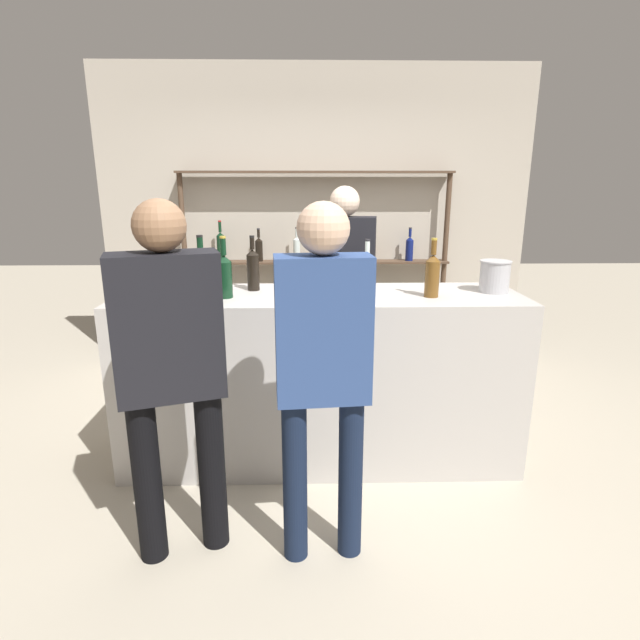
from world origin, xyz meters
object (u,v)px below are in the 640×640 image
(cork_jar, at_px, (344,277))
(customer_center, at_px, (323,360))
(counter_bottle_0, at_px, (432,274))
(counter_bottle_3, at_px, (367,269))
(counter_bottle_4, at_px, (202,278))
(counter_bottle_1, at_px, (253,269))
(server_behind_counter, at_px, (344,281))
(customer_left, at_px, (171,360))
(ice_bucket, at_px, (495,276))
(counter_bottle_2, at_px, (225,275))
(wine_glass, at_px, (355,279))

(cork_jar, relative_size, customer_center, 0.08)
(customer_center, bearing_deg, counter_bottle_0, -43.83)
(counter_bottle_3, relative_size, counter_bottle_4, 0.81)
(counter_bottle_1, xyz_separation_m, server_behind_counter, (0.62, 0.74, -0.22))
(counter_bottle_4, relative_size, customer_center, 0.23)
(counter_bottle_0, xyz_separation_m, cork_jar, (-0.50, 0.30, -0.07))
(counter_bottle_3, xyz_separation_m, customer_left, (-0.99, -1.06, -0.22))
(ice_bucket, bearing_deg, cork_jar, 169.37)
(cork_jar, bearing_deg, server_behind_counter, 85.96)
(counter_bottle_0, xyz_separation_m, counter_bottle_1, (-1.08, 0.21, 0.00))
(counter_bottle_4, xyz_separation_m, customer_left, (-0.03, -0.64, -0.25))
(counter_bottle_0, xyz_separation_m, ice_bucket, (0.42, 0.12, -0.04))
(counter_bottle_4, xyz_separation_m, customer_center, (0.65, -0.68, -0.24))
(counter_bottle_0, distance_m, cork_jar, 0.59)
(counter_bottle_4, distance_m, ice_bucket, 1.76)
(ice_bucket, relative_size, customer_left, 0.12)
(counter_bottle_2, relative_size, counter_bottle_3, 1.16)
(counter_bottle_0, height_order, counter_bottle_1, counter_bottle_0)
(counter_bottle_0, relative_size, counter_bottle_2, 0.96)
(counter_bottle_0, bearing_deg, counter_bottle_2, 179.74)
(counter_bottle_2, xyz_separation_m, counter_bottle_3, (0.87, 0.27, -0.02))
(counter_bottle_0, distance_m, customer_center, 1.09)
(customer_center, bearing_deg, counter_bottle_4, 38.67)
(counter_bottle_1, distance_m, server_behind_counter, 0.99)
(counter_bottle_4, distance_m, wine_glass, 0.88)
(counter_bottle_0, distance_m, counter_bottle_4, 1.33)
(wine_glass, relative_size, customer_left, 0.09)
(counter_bottle_3, bearing_deg, counter_bottle_4, -156.47)
(counter_bottle_2, distance_m, wine_glass, 0.77)
(counter_bottle_0, bearing_deg, server_behind_counter, 115.62)
(counter_bottle_2, distance_m, server_behind_counter, 1.24)
(counter_bottle_2, xyz_separation_m, server_behind_counter, (0.77, 0.94, -0.22))
(counter_bottle_3, distance_m, server_behind_counter, 0.71)
(counter_bottle_0, height_order, server_behind_counter, server_behind_counter)
(customer_center, distance_m, customer_left, 0.68)
(counter_bottle_1, height_order, customer_left, customer_left)
(counter_bottle_2, relative_size, cork_jar, 2.59)
(counter_bottle_0, xyz_separation_m, counter_bottle_3, (-0.36, 0.27, -0.02))
(wine_glass, xyz_separation_m, cork_jar, (-0.04, 0.31, -0.04))
(counter_bottle_1, relative_size, customer_left, 0.20)
(customer_left, bearing_deg, server_behind_counter, -44.81)
(counter_bottle_1, height_order, counter_bottle_2, counter_bottle_2)
(counter_bottle_1, height_order, server_behind_counter, server_behind_counter)
(counter_bottle_1, xyz_separation_m, cork_jar, (0.58, 0.08, -0.07))
(counter_bottle_2, relative_size, customer_center, 0.21)
(counter_bottle_3, relative_size, wine_glass, 2.07)
(counter_bottle_3, relative_size, ice_bucket, 1.59)
(ice_bucket, height_order, customer_left, customer_left)
(customer_left, bearing_deg, counter_bottle_4, -19.90)
(customer_center, bearing_deg, counter_bottle_2, 28.48)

